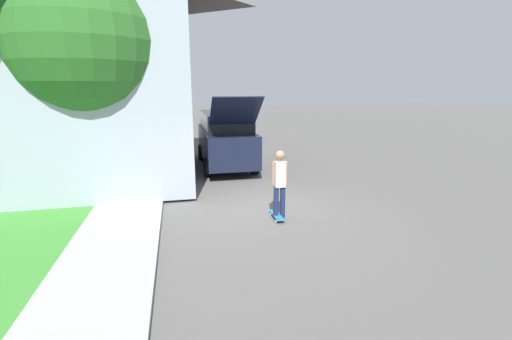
{
  "coord_description": "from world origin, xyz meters",
  "views": [
    {
      "loc": [
        -2.2,
        -8.72,
        3.19
      ],
      "look_at": [
        -0.02,
        0.7,
        0.9
      ],
      "focal_mm": 24.0,
      "sensor_mm": 36.0,
      "label": 1
    }
  ],
  "objects": [
    {
      "name": "skateboarder",
      "position": [
        0.21,
        -0.9,
        0.97
      ],
      "size": [
        0.41,
        0.23,
        1.74
      ],
      "color": "#192347",
      "rests_on": "ground_plane"
    },
    {
      "name": "car_down_street",
      "position": [
        0.99,
        14.77,
        0.59
      ],
      "size": [
        1.9,
        4.18,
        1.23
      ],
      "color": "navy",
      "rests_on": "ground_plane"
    },
    {
      "name": "lawn",
      "position": [
        -8.0,
        6.0,
        0.04
      ],
      "size": [
        10.0,
        80.0,
        0.08
      ],
      "color": "#387F2D",
      "rests_on": "ground_plane"
    },
    {
      "name": "house",
      "position": [
        -7.18,
        5.27,
        4.55
      ],
      "size": [
        11.64,
        9.51,
        8.66
      ],
      "color": "#99A3B2",
      "rests_on": "lawn"
    },
    {
      "name": "lawn_tree_near",
      "position": [
        -4.5,
        1.95,
        4.38
      ],
      "size": [
        4.09,
        4.09,
        6.37
      ],
      "color": "brown",
      "rests_on": "lawn"
    },
    {
      "name": "sidewalk",
      "position": [
        -3.6,
        6.0,
        0.05
      ],
      "size": [
        1.8,
        80.0,
        0.1
      ],
      "color": "#9E9E99",
      "rests_on": "ground_plane"
    },
    {
      "name": "ground_plane",
      "position": [
        0.0,
        0.0,
        0.0
      ],
      "size": [
        120.0,
        120.0,
        0.0
      ],
      "primitive_type": "plane",
      "color": "#54514F"
    },
    {
      "name": "suv_parked",
      "position": [
        -0.27,
        5.39,
        1.21
      ],
      "size": [
        2.05,
        5.95,
        2.98
      ],
      "color": "black",
      "rests_on": "ground_plane"
    },
    {
      "name": "skateboard",
      "position": [
        0.15,
        -0.89,
        0.08
      ],
      "size": [
        0.21,
        0.81,
        0.1
      ],
      "color": "#236B99",
      "rests_on": "ground_plane"
    }
  ]
}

